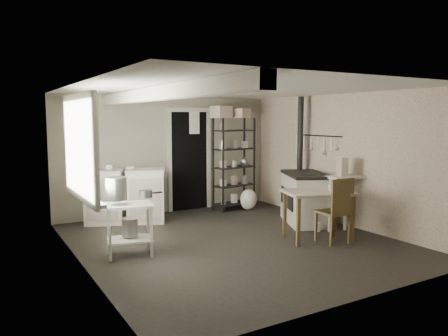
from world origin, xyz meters
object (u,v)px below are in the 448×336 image
prep_table (130,227)px  chair (333,211)px  shelf_rack (234,163)px  work_table (318,216)px  stockpot (116,189)px  stove (305,199)px  flour_sack (248,198)px  base_cabinets (125,197)px

prep_table → chair: chair is taller
shelf_rack → work_table: shelf_rack is taller
stockpot → stove: size_ratio=0.27×
stockpot → chair: (3.02, -0.94, -0.45)m
stockpot → work_table: bearing=-13.7°
work_table → prep_table: bearing=165.9°
stockpot → shelf_rack: 3.58m
stove → stockpot: bearing=-151.6°
flour_sack → stockpot: bearing=-152.5°
base_cabinets → stove: bearing=-8.3°
stockpot → shelf_rack: (3.02, 1.92, 0.01)m
prep_table → stockpot: 0.56m
base_cabinets → shelf_rack: bearing=23.1°
base_cabinets → stove: base_cabinets is taller
chair → flour_sack: bearing=88.2°
stove → flour_sack: 1.48m
base_cabinets → prep_table: bearing=-82.7°
base_cabinets → chair: chair is taller
stockpot → chair: size_ratio=0.31×
chair → stockpot: bearing=165.4°
base_cabinets → flour_sack: base_cabinets is taller
work_table → chair: bearing=-66.0°
base_cabinets → work_table: (2.20, -2.64, -0.08)m
stove → chair: (-0.45, -1.17, 0.05)m
prep_table → work_table: (2.76, -0.69, -0.02)m
flour_sack → chair: bearing=-94.4°
work_table → stove: bearing=59.7°
shelf_rack → chair: size_ratio=1.88×
shelf_rack → chair: 2.89m
work_table → flour_sack: 2.41m
stockpot → chair: 3.20m
shelf_rack → base_cabinets: bearing=169.9°
prep_table → stockpot: (-0.16, 0.02, 0.54)m
shelf_rack → chair: bearing=-99.9°
prep_table → shelf_rack: shelf_rack is taller
shelf_rack → stove: size_ratio=1.64×
shelf_rack → work_table: bearing=-102.1°
stove → shelf_rack: bearing=129.6°
prep_table → stove: size_ratio=0.63×
prep_table → shelf_rack: 3.50m
shelf_rack → flour_sack: 0.78m
base_cabinets → stove: size_ratio=1.27×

